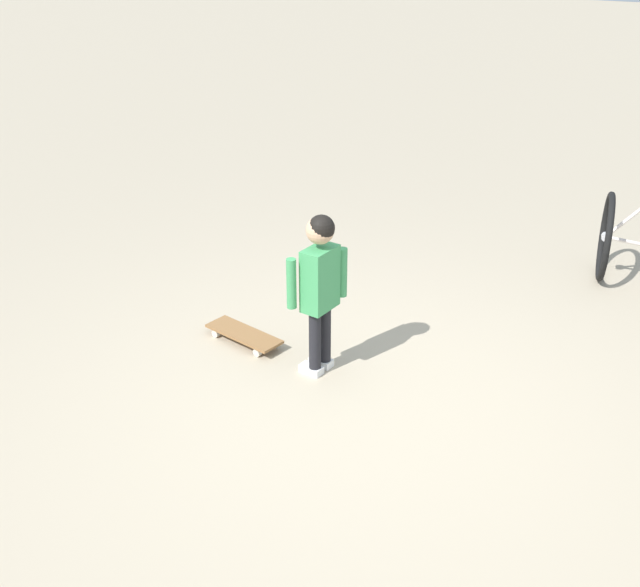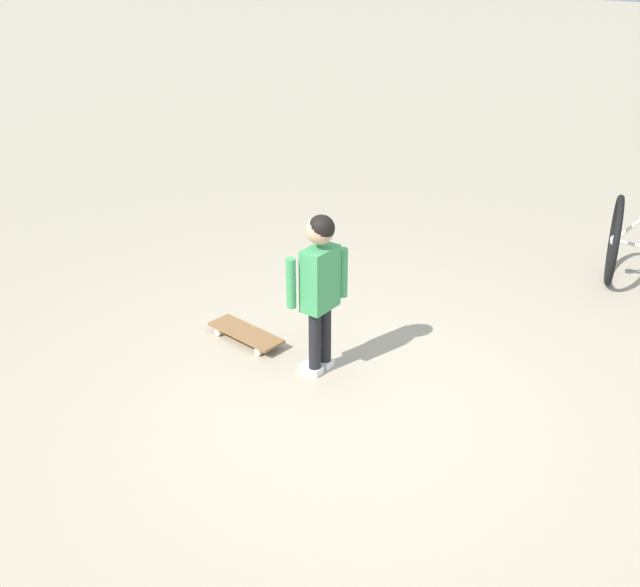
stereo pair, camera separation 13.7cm
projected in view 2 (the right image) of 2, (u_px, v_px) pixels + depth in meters
ground_plane at (356, 408)px, 4.62m from camera, size 50.00×50.00×0.00m
child_person at (320, 278)px, 4.71m from camera, size 0.25×0.35×1.06m
skateboard at (246, 333)px, 5.31m from camera, size 0.60×0.30×0.07m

